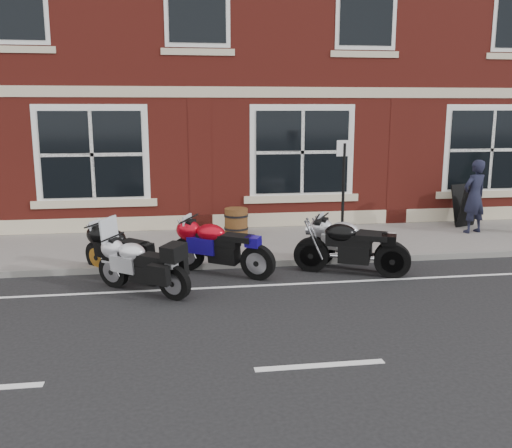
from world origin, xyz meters
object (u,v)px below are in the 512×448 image
at_px(moto_sport_red, 221,245).
at_px(moto_sport_black, 123,250).
at_px(pedestrian_left, 474,196).
at_px(parking_sign, 343,188).
at_px(barrel_planter, 236,222).
at_px(moto_touring_silver, 141,263).
at_px(moto_naked_black, 349,245).
at_px(moto_sport_silver, 353,242).
at_px(a_board_sign, 466,205).

distance_m(moto_sport_red, moto_sport_black, 1.76).
distance_m(pedestrian_left, parking_sign, 3.79).
bearing_deg(barrel_planter, pedestrian_left, -5.85).
distance_m(moto_touring_silver, moto_sport_black, 0.95).
xyz_separation_m(moto_sport_black, moto_naked_black, (4.11, -0.37, 0.04)).
relative_size(moto_touring_silver, moto_sport_black, 1.02).
bearing_deg(moto_sport_silver, moto_naked_black, -172.76).
height_order(moto_touring_silver, parking_sign, parking_sign).
bearing_deg(moto_sport_silver, barrel_planter, 70.24).
distance_m(moto_sport_silver, moto_naked_black, 0.42).
bearing_deg(moto_sport_black, pedestrian_left, -31.04).
bearing_deg(moto_touring_silver, moto_sport_black, 60.36).
bearing_deg(parking_sign, pedestrian_left, 20.83).
height_order(moto_touring_silver, pedestrian_left, pedestrian_left).
xyz_separation_m(barrel_planter, parking_sign, (2.02, -1.74, 1.00)).
bearing_deg(barrel_planter, moto_sport_red, -102.59).
xyz_separation_m(moto_sport_silver, barrel_planter, (-1.94, 2.71, -0.09)).
bearing_deg(pedestrian_left, moto_touring_silver, 4.50).
distance_m(moto_naked_black, a_board_sign, 5.22).
distance_m(moto_sport_black, moto_naked_black, 4.13).
relative_size(moto_sport_black, a_board_sign, 1.48).
xyz_separation_m(moto_naked_black, barrel_planter, (-1.75, 3.08, -0.12)).
relative_size(moto_sport_red, parking_sign, 0.80).
distance_m(moto_sport_red, moto_naked_black, 2.38).
relative_size(moto_sport_silver, barrel_planter, 2.78).
relative_size(moto_sport_silver, a_board_sign, 1.70).
relative_size(moto_sport_red, a_board_sign, 1.77).
distance_m(moto_naked_black, barrel_planter, 3.54).
relative_size(moto_sport_silver, moto_naked_black, 0.87).
relative_size(a_board_sign, barrel_planter, 1.64).
bearing_deg(a_board_sign, moto_sport_black, 179.30).
relative_size(pedestrian_left, parking_sign, 0.76).
relative_size(pedestrian_left, a_board_sign, 1.68).
bearing_deg(moto_naked_black, pedestrian_left, -32.04).
bearing_deg(parking_sign, moto_sport_red, -157.05).
relative_size(moto_touring_silver, pedestrian_left, 0.90).
bearing_deg(parking_sign, a_board_sign, 29.78).
relative_size(moto_naked_black, pedestrian_left, 1.16).
height_order(moto_naked_black, barrel_planter, moto_naked_black).
xyz_separation_m(moto_touring_silver, moto_sport_black, (-0.35, 0.89, 0.01)).
height_order(moto_sport_black, barrel_planter, moto_sport_black).
height_order(moto_sport_red, moto_sport_black, moto_sport_red).
bearing_deg(pedestrian_left, moto_sport_silver, 13.18).
height_order(moto_sport_silver, barrel_planter, moto_sport_silver).
distance_m(moto_sport_red, moto_sport_silver, 2.54).
xyz_separation_m(moto_sport_black, a_board_sign, (8.18, 2.90, 0.12)).
distance_m(pedestrian_left, barrel_planter, 5.65).
height_order(moto_sport_red, barrel_planter, moto_sport_red).
bearing_deg(moto_sport_red, moto_sport_silver, -55.55).
distance_m(moto_touring_silver, parking_sign, 4.53).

